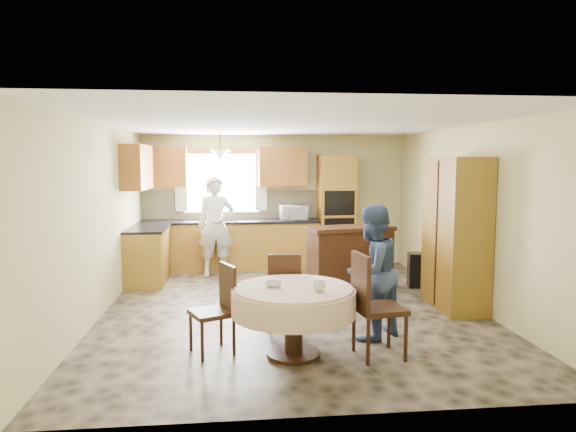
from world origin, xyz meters
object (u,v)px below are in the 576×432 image
at_px(chair_left, 218,304).
at_px(chair_back, 285,288).
at_px(oven_tower, 336,212).
at_px(sideboard, 350,261).
at_px(chair_right, 372,300).
at_px(person_dining, 372,272).
at_px(cupboard, 456,234).
at_px(dining_table, 294,302).
at_px(person_sink, 216,226).

distance_m(chair_left, chair_back, 0.97).
xyz_separation_m(oven_tower, chair_back, (-1.33, -3.60, -0.54)).
xyz_separation_m(sideboard, chair_left, (-1.95, -2.40, 0.04)).
relative_size(oven_tower, chair_right, 1.96).
bearing_deg(sideboard, person_dining, -109.77).
bearing_deg(cupboard, chair_left, -157.31).
xyz_separation_m(dining_table, chair_back, (-0.01, 0.79, -0.05)).
relative_size(dining_table, chair_right, 1.18).
xyz_separation_m(sideboard, chair_right, (-0.40, -2.71, 0.12)).
bearing_deg(sideboard, cupboard, -55.22).
bearing_deg(dining_table, oven_tower, 73.31).
relative_size(chair_left, chair_back, 0.99).
bearing_deg(chair_right, cupboard, -51.80).
distance_m(oven_tower, chair_left, 4.73).
xyz_separation_m(sideboard, cupboard, (1.21, -1.08, 0.56)).
height_order(cupboard, person_sink, cupboard).
distance_m(chair_left, chair_right, 1.59).
bearing_deg(person_sink, chair_back, -80.06).
height_order(person_sink, person_dining, person_sink).
bearing_deg(cupboard, dining_table, -147.66).
distance_m(oven_tower, cupboard, 3.08).
distance_m(chair_left, person_sink, 3.77).
bearing_deg(chair_back, chair_left, 46.03).
bearing_deg(sideboard, chair_right, -111.61).
bearing_deg(oven_tower, cupboard, -69.66).
distance_m(sideboard, person_dining, 2.18).
height_order(cupboard, dining_table, cupboard).
relative_size(cupboard, chair_left, 2.22).
bearing_deg(cupboard, chair_back, -163.34).
bearing_deg(chair_back, dining_table, 98.38).
height_order(dining_table, chair_left, chair_left).
bearing_deg(chair_back, cupboard, -155.79).
bearing_deg(cupboard, chair_right, -134.55).
xyz_separation_m(chair_back, person_dining, (0.95, -0.35, 0.24)).
relative_size(cupboard, person_sink, 1.18).
relative_size(dining_table, person_sink, 0.73).
height_order(chair_back, person_dining, person_dining).
xyz_separation_m(cupboard, chair_back, (-2.40, -0.72, -0.51)).
distance_m(cupboard, chair_left, 3.46).
height_order(oven_tower, chair_back, oven_tower).
height_order(sideboard, person_dining, person_dining).
bearing_deg(person_dining, dining_table, -11.25).
bearing_deg(chair_left, person_sink, 158.53).
relative_size(oven_tower, sideboard, 1.60).
height_order(dining_table, person_sink, person_sink).
relative_size(oven_tower, chair_left, 2.28).
relative_size(oven_tower, dining_table, 1.67).
distance_m(cupboard, dining_table, 2.87).
height_order(sideboard, dining_table, sideboard).
xyz_separation_m(chair_right, person_sink, (-1.71, 4.06, 0.27)).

